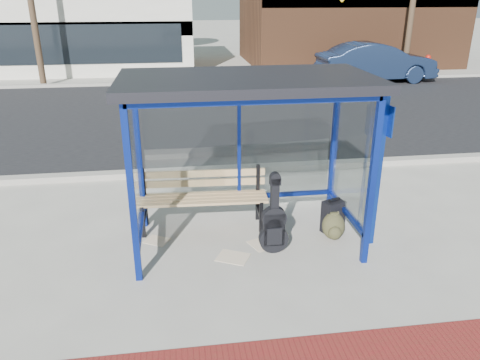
{
  "coord_description": "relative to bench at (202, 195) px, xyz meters",
  "views": [
    {
      "loc": [
        -0.94,
        -5.96,
        3.41
      ],
      "look_at": [
        -0.06,
        0.2,
        0.91
      ],
      "focal_mm": 35.0,
      "sensor_mm": 36.0,
      "label": 1
    }
  ],
  "objects": [
    {
      "name": "ground",
      "position": [
        0.6,
        -0.62,
        -0.53
      ],
      "size": [
        120.0,
        120.0,
        0.0
      ],
      "primitive_type": "plane",
      "color": "#B2ADA0",
      "rests_on": "ground"
    },
    {
      "name": "curb_near",
      "position": [
        0.6,
        2.28,
        -0.47
      ],
      "size": [
        60.0,
        0.25,
        0.12
      ],
      "primitive_type": "cube",
      "color": "gray",
      "rests_on": "ground"
    },
    {
      "name": "street_asphalt",
      "position": [
        0.6,
        7.38,
        -0.53
      ],
      "size": [
        60.0,
        10.0,
        0.0
      ],
      "primitive_type": "cube",
      "color": "black",
      "rests_on": "ground"
    },
    {
      "name": "curb_far",
      "position": [
        0.6,
        12.48,
        -0.47
      ],
      "size": [
        60.0,
        0.25,
        0.12
      ],
      "primitive_type": "cube",
      "color": "gray",
      "rests_on": "ground"
    },
    {
      "name": "far_sidewalk",
      "position": [
        0.6,
        14.38,
        -0.53
      ],
      "size": [
        60.0,
        4.0,
        0.01
      ],
      "primitive_type": "cube",
      "color": "#B2ADA0",
      "rests_on": "ground"
    },
    {
      "name": "bus_shelter",
      "position": [
        0.6,
        -0.55,
        1.54
      ],
      "size": [
        3.3,
        1.8,
        2.42
      ],
      "color": "navy",
      "rests_on": "ground"
    },
    {
      "name": "bench",
      "position": [
        0.0,
        0.0,
        0.0
      ],
      "size": [
        2.01,
        0.57,
        0.94
      ],
      "rotation": [
        0.0,
        0.0,
        -0.05
      ],
      "color": "black",
      "rests_on": "ground"
    },
    {
      "name": "guitar_bag",
      "position": [
        0.94,
        -0.93,
        -0.12
      ],
      "size": [
        0.41,
        0.12,
        1.12
      ],
      "rotation": [
        0.0,
        0.0,
        0.01
      ],
      "color": "black",
      "rests_on": "ground"
    },
    {
      "name": "suitcase",
      "position": [
        1.95,
        -0.48,
        -0.27
      ],
      "size": [
        0.37,
        0.3,
        0.56
      ],
      "rotation": [
        0.0,
        0.0,
        0.38
      ],
      "color": "black",
      "rests_on": "ground"
    },
    {
      "name": "backpack",
      "position": [
        1.89,
        -0.69,
        -0.34
      ],
      "size": [
        0.37,
        0.34,
        0.41
      ],
      "rotation": [
        0.0,
        0.0,
        -0.13
      ],
      "color": "#32301B",
      "rests_on": "ground"
    },
    {
      "name": "sign_post",
      "position": [
        2.4,
        -0.88,
        0.71
      ],
      "size": [
        0.11,
        0.27,
        2.2
      ],
      "rotation": [
        0.0,
        0.0,
        0.17
      ],
      "color": "navy",
      "rests_on": "ground"
    },
    {
      "name": "newspaper_a",
      "position": [
        -0.7,
        -0.39,
        -0.53
      ],
      "size": [
        0.43,
        0.4,
        0.01
      ],
      "primitive_type": "cube",
      "rotation": [
        0.0,
        0.0,
        -0.51
      ],
      "color": "white",
      "rests_on": "ground"
    },
    {
      "name": "newspaper_b",
      "position": [
        0.35,
        -1.02,
        -0.53
      ],
      "size": [
        0.53,
        0.49,
        0.01
      ],
      "primitive_type": "cube",
      "rotation": [
        0.0,
        0.0,
        -0.47
      ],
      "color": "white",
      "rests_on": "ground"
    },
    {
      "name": "newspaper_c",
      "position": [
        0.8,
        -0.72,
        -0.53
      ],
      "size": [
        0.4,
        0.44,
        0.01
      ],
      "primitive_type": "cube",
      "rotation": [
        0.0,
        0.0,
        1.96
      ],
      "color": "white",
      "rests_on": "ground"
    },
    {
      "name": "parked_car",
      "position": [
        7.86,
        11.87,
        0.25
      ],
      "size": [
        4.81,
        1.83,
        1.56
      ],
      "primitive_type": "imported",
      "rotation": [
        0.0,
        0.0,
        1.61
      ],
      "color": "#172542",
      "rests_on": "ground"
    },
    {
      "name": "fire_hydrant",
      "position": [
        11.05,
        13.52,
        -0.08
      ],
      "size": [
        0.38,
        0.25,
        0.83
      ],
      "rotation": [
        0.0,
        0.0,
        0.26
      ],
      "color": "#B7180D",
      "rests_on": "ground"
    }
  ]
}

